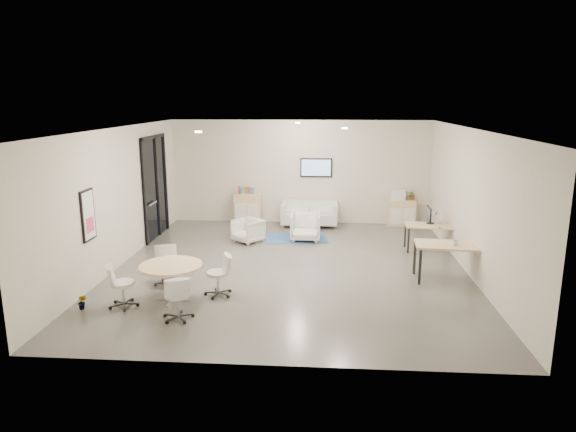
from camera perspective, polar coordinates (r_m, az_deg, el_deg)
The scene contains 21 objects.
room_shell at distance 11.58m, azimuth 0.26°, elevation 1.78°, with size 9.60×10.60×4.80m.
glass_door at distance 14.81m, azimuth -14.54°, elevation 3.44°, with size 0.09×1.90×2.85m.
artwork at distance 11.06m, azimuth -21.33°, elevation 0.07°, with size 0.05×0.54×1.04m.
wall_tv at distance 15.93m, azimuth 3.15°, elevation 5.39°, with size 0.98×0.06×0.58m.
ceiling_spots at distance 12.22m, azimuth -0.41°, elevation 9.84°, with size 3.14×4.14×0.03m.
sideboard_left at distance 16.13m, azimuth -4.47°, elevation 0.83°, with size 0.83×0.43×0.94m.
sideboard_right at distance 16.16m, azimuth 12.50°, elevation 0.36°, with size 0.81×0.40×0.81m.
books at distance 16.03m, azimuth -4.66°, elevation 2.86°, with size 0.48×0.14×0.22m.
printer at distance 16.04m, azimuth 12.14°, elevation 2.30°, with size 0.48×0.42×0.31m.
loveseat at distance 15.80m, azimuth 2.40°, elevation 0.16°, with size 1.71×0.87×0.64m.
blue_rug at distance 14.45m, azimuth 0.85°, elevation -2.45°, with size 1.71×1.14×0.01m, color #315E96.
armchair_left at distance 14.02m, azimuth -4.48°, elevation -1.51°, with size 0.68×0.64×0.70m, color silver.
armchair_right at distance 14.15m, azimuth 1.96°, elevation -1.09°, with size 0.80×0.75×0.82m, color silver.
desk_rear at distance 13.65m, azimuth 15.62°, elevation -1.24°, with size 1.35×0.77×0.68m.
desk_front at distance 11.54m, azimuth 17.74°, elevation -3.40°, with size 1.59×0.90×0.80m.
monitor at distance 13.72m, azimuth 15.41°, elevation 0.15°, with size 0.20×0.50×0.44m.
round_table at distance 10.14m, azimuth -12.87°, elevation -5.75°, with size 1.20×1.20×0.73m.
meeting_chairs at distance 10.22m, azimuth -12.80°, elevation -7.01°, with size 2.42×2.42×0.82m.
plant_cabinet at distance 16.12m, azimuth 13.65°, elevation 2.19°, with size 0.27×0.30×0.24m, color #3F7F3F.
plant_floor at distance 10.42m, azimuth -21.86°, elevation -9.28°, with size 0.16×0.29×0.13m, color #3F7F3F.
cup at distance 11.44m, azimuth 18.09°, elevation -2.79°, with size 0.13×0.10×0.13m, color white.
Camera 1 is at (0.76, -11.33, 3.84)m, focal length 32.00 mm.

